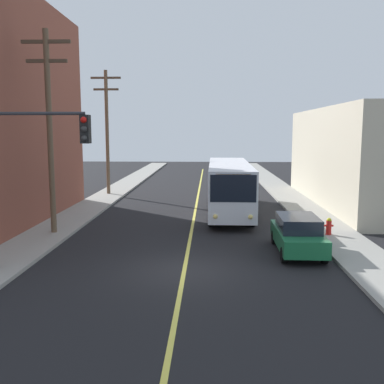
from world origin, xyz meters
name	(u,v)px	position (x,y,z in m)	size (l,w,h in m)	color
ground_plane	(184,270)	(0.00, 0.00, 0.00)	(120.00, 120.00, 0.00)	black
sidewalk_left	(75,216)	(-7.25, 10.00, 0.07)	(2.50, 90.00, 0.15)	gray
sidewalk_right	(315,218)	(7.25, 10.00, 0.07)	(2.50, 90.00, 0.15)	gray
lane_stripe_center	(196,205)	(0.00, 15.00, 0.01)	(0.16, 60.00, 0.01)	#D8CC4C
city_bus	(229,185)	(2.20, 12.05, 1.82)	(2.67, 12.18, 3.20)	silver
parked_car_green	(298,234)	(4.75, 2.61, 0.84)	(1.88, 4.43, 1.62)	#196038
utility_pole_near	(49,123)	(-6.94, 5.47, 5.62)	(2.40, 0.28, 9.94)	brown
utility_pole_mid	(107,127)	(-7.37, 19.49, 5.60)	(2.40, 0.28, 9.90)	brown
traffic_signal_left_corner	(32,157)	(-5.41, -0.59, 4.30)	(3.75, 0.48, 6.00)	#2D2D33
fire_hydrant	(329,226)	(6.85, 5.48, 0.58)	(0.44, 0.26, 0.84)	red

